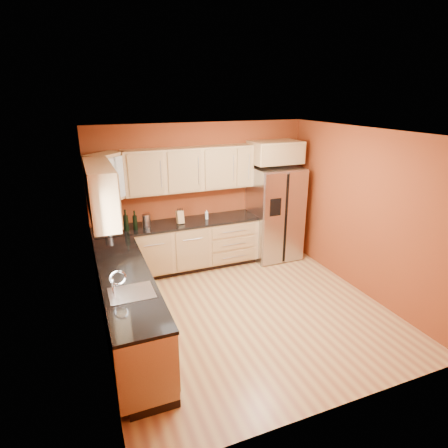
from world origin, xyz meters
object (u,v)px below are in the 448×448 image
(knife_block, at_px, (180,217))
(wine_bottle_a, at_px, (126,220))
(canister_left, at_px, (108,226))
(refrigerator, at_px, (275,213))
(soap_dispenser, at_px, (207,215))

(knife_block, bearing_deg, wine_bottle_a, 176.91)
(canister_left, bearing_deg, knife_block, 0.84)
(knife_block, bearing_deg, canister_left, 176.15)
(wine_bottle_a, bearing_deg, refrigerator, 0.01)
(knife_block, xyz_separation_m, soap_dispenser, (0.51, 0.05, -0.03))
(wine_bottle_a, distance_m, knife_block, 0.93)
(refrigerator, bearing_deg, canister_left, 179.86)
(refrigerator, height_order, canister_left, refrigerator)
(refrigerator, xyz_separation_m, canister_left, (-3.08, 0.01, 0.14))
(canister_left, bearing_deg, refrigerator, -0.14)
(canister_left, xyz_separation_m, wine_bottle_a, (0.29, -0.01, 0.07))
(refrigerator, distance_m, canister_left, 3.08)
(refrigerator, xyz_separation_m, wine_bottle_a, (-2.79, -0.00, 0.21))
(refrigerator, bearing_deg, knife_block, 179.23)
(wine_bottle_a, height_order, soap_dispenser, wine_bottle_a)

